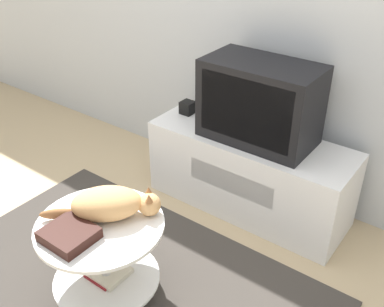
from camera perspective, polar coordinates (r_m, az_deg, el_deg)
The scene contains 8 objects.
ground_plane at distance 2.42m, azimuth -8.85°, elevation -16.97°, with size 12.00×12.00×0.00m, color tan.
rug at distance 2.41m, azimuth -8.87°, elevation -16.82°, with size 2.02×1.30×0.02m.
tv_stand at distance 2.80m, azimuth 7.23°, elevation -2.43°, with size 1.25×0.44×0.50m.
tv at distance 2.56m, azimuth 8.63°, elevation 6.45°, with size 0.65×0.36×0.46m.
speaker at distance 2.92m, azimuth -0.58°, elevation 5.86°, with size 0.08×0.08×0.08m.
coffee_table at distance 2.20m, azimuth -11.15°, elevation -12.21°, with size 0.59×0.59×0.45m.
dvd_box at distance 2.02m, azimuth -15.34°, elevation -9.91°, with size 0.21×0.19×0.05m.
cat at distance 2.07m, azimuth -10.31°, elevation -6.30°, with size 0.43×0.40×0.15m.
Camera 1 is at (1.24, -1.07, 1.79)m, focal length 42.00 mm.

